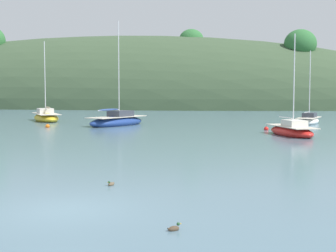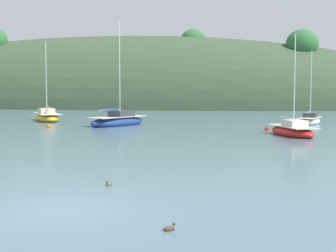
# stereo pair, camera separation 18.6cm
# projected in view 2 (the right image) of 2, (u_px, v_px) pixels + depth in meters

# --- Properties ---
(ground_plane) EXTENTS (400.00, 400.00, 0.00)m
(ground_plane) POSITION_uv_depth(u_px,v_px,m) (64.00, 209.00, 15.43)
(ground_plane) COLOR slate
(far_shoreline_hill) EXTENTS (150.00, 36.00, 34.04)m
(far_shoreline_hill) POSITION_uv_depth(u_px,v_px,m) (111.00, 107.00, 109.61)
(far_shoreline_hill) COLOR #384C33
(far_shoreline_hill) RESTS_ON ground
(sailboat_cream_ketch) EXTENTS (5.84, 8.36, 11.46)m
(sailboat_cream_ketch) POSITION_uv_depth(u_px,v_px,m) (118.00, 121.00, 52.10)
(sailboat_cream_ketch) COLOR navy
(sailboat_cream_ketch) RESTS_ON ground
(sailboat_black_sloop) EXTENTS (6.43, 7.96, 10.02)m
(sailboat_black_sloop) POSITION_uv_depth(u_px,v_px,m) (47.00, 117.00, 59.70)
(sailboat_black_sloop) COLOR gold
(sailboat_black_sloop) RESTS_ON ground
(sailboat_teal_outer) EXTENTS (3.81, 6.29, 8.44)m
(sailboat_teal_outer) POSITION_uv_depth(u_px,v_px,m) (310.00, 121.00, 54.57)
(sailboat_teal_outer) COLOR white
(sailboat_teal_outer) RESTS_ON ground
(sailboat_white_near) EXTENTS (4.38, 6.91, 8.65)m
(sailboat_white_near) POSITION_uv_depth(u_px,v_px,m) (292.00, 131.00, 40.51)
(sailboat_white_near) COLOR red
(sailboat_white_near) RESTS_ON ground
(mooring_buoy_inner) EXTENTS (0.44, 0.44, 0.54)m
(mooring_buoy_inner) POSITION_uv_depth(u_px,v_px,m) (267.00, 129.00, 45.86)
(mooring_buoy_inner) COLOR red
(mooring_buoy_inner) RESTS_ON ground
(mooring_buoy_outer) EXTENTS (0.44, 0.44, 0.54)m
(mooring_buoy_outer) POSITION_uv_depth(u_px,v_px,m) (48.00, 126.00, 49.28)
(mooring_buoy_outer) COLOR orange
(mooring_buoy_outer) RESTS_ON ground
(duck_lone_right) EXTENTS (0.37, 0.36, 0.24)m
(duck_lone_right) POSITION_uv_depth(u_px,v_px,m) (170.00, 228.00, 13.09)
(duck_lone_right) COLOR #473828
(duck_lone_right) RESTS_ON ground
(duck_trailing) EXTENTS (0.28, 0.42, 0.24)m
(duck_trailing) POSITION_uv_depth(u_px,v_px,m) (109.00, 184.00, 19.29)
(duck_trailing) COLOR brown
(duck_trailing) RESTS_ON ground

